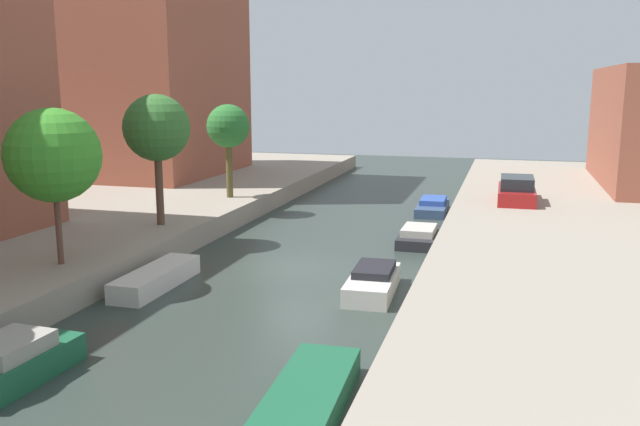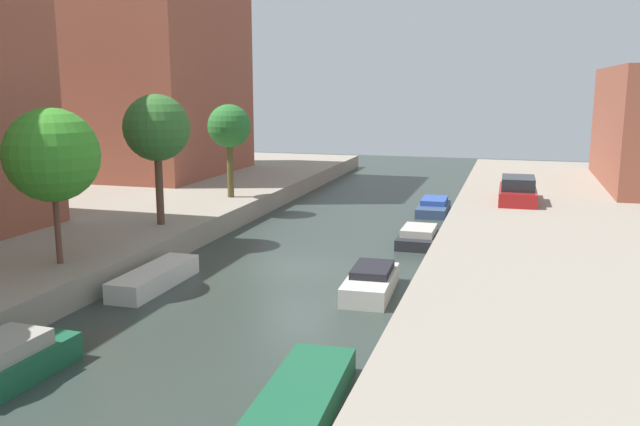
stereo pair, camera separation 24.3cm
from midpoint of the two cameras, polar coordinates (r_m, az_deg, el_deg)
The scene contains 12 objects.
ground_plane at distance 25.57m, azimuth -2.26°, elevation -4.74°, with size 84.00×84.00×0.00m, color #2D3833.
apartment_tower_far at distance 46.94m, azimuth -15.00°, elevation 14.85°, with size 10.00×12.29×18.85m, color brown.
street_tree_1 at distance 23.40m, azimuth -22.24°, elevation 4.60°, with size 3.09×3.09×5.21m.
street_tree_2 at distance 28.91m, azimuth -14.10°, elevation 7.04°, with size 2.81×2.81×5.55m.
street_tree_3 at distance 35.54m, azimuth -8.09°, elevation 7.31°, with size 2.28×2.28×4.94m.
parked_car at distance 35.62m, azimuth 16.35°, elevation 1.83°, with size 1.88×4.54×1.33m.
moored_boat_left_1 at distance 17.68m, azimuth -25.26°, elevation -11.53°, with size 1.73×3.33×1.08m.
moored_boat_left_2 at distance 23.77m, azimuth -14.18°, elevation -5.45°, with size 1.23×4.32×0.68m.
moored_boat_right_1 at distance 14.78m, azimuth -1.56°, elevation -15.62°, with size 1.70×4.63×0.58m.
moored_boat_right_2 at distance 22.50m, azimuth 4.25°, elevation -5.93°, with size 1.62×3.72×0.89m.
moored_boat_right_3 at distance 29.78m, azimuth 8.31°, elevation -1.95°, with size 1.63×3.73×0.78m.
moored_boat_right_4 at distance 37.08m, azimuth 9.47°, elevation 0.55°, with size 1.62×4.10×0.78m.
Camera 1 is at (7.59, -23.43, 6.89)m, focal length 37.24 mm.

